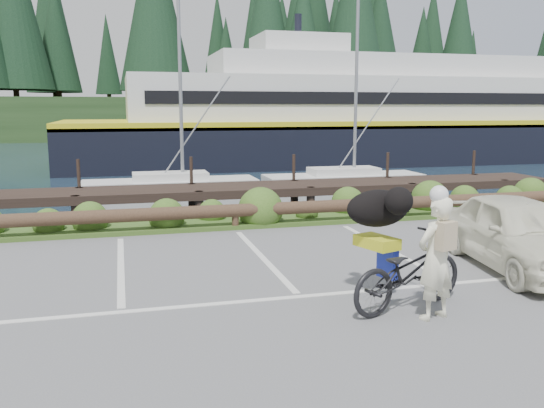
{
  "coord_description": "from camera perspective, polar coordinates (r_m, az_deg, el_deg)",
  "views": [
    {
      "loc": [
        -2.51,
        -8.32,
        2.82
      ],
      "look_at": [
        0.08,
        1.53,
        1.1
      ],
      "focal_mm": 38.0,
      "sensor_mm": 36.0,
      "label": 1
    }
  ],
  "objects": [
    {
      "name": "parked_car",
      "position": [
        10.98,
        23.25,
        -2.59
      ],
      "size": [
        2.11,
        4.02,
        1.3
      ],
      "primitive_type": "imported",
      "rotation": [
        0.0,
        0.0,
        -0.15
      ],
      "color": "silver",
      "rests_on": "ground"
    },
    {
      "name": "harbor_backdrop",
      "position": [
        86.88,
        -12.92,
        7.48
      ],
      "size": [
        170.0,
        160.0,
        30.0
      ],
      "color": "#182939",
      "rests_on": "ground"
    },
    {
      "name": "log_rail",
      "position": [
        13.46,
        -3.64,
        -2.53
      ],
      "size": [
        32.0,
        0.3,
        0.6
      ],
      "primitive_type": null,
      "color": "#443021",
      "rests_on": "ground"
    },
    {
      "name": "vegetation_strip",
      "position": [
        14.12,
        -4.19,
        -1.75
      ],
      "size": [
        34.0,
        1.6,
        0.1
      ],
      "primitive_type": "cube",
      "color": "#3D5B21",
      "rests_on": "ground"
    },
    {
      "name": "dog",
      "position": [
        8.62,
        10.44,
        -0.42
      ],
      "size": [
        0.75,
        1.06,
        0.56
      ],
      "primitive_type": "ellipsoid",
      "rotation": [
        0.0,
        0.0,
        1.9
      ],
      "color": "black",
      "rests_on": "bicycle"
    },
    {
      "name": "bicycle",
      "position": [
        8.36,
        13.37,
        -6.55
      ],
      "size": [
        2.15,
        1.32,
        1.07
      ],
      "primitive_type": "imported",
      "rotation": [
        0.0,
        0.0,
        1.9
      ],
      "color": "black",
      "rests_on": "ground"
    },
    {
      "name": "ground",
      "position": [
        9.13,
        2.01,
        -8.4
      ],
      "size": [
        72.0,
        72.0,
        0.0
      ],
      "primitive_type": "plane",
      "color": "#5A5A5D"
    },
    {
      "name": "cyclist",
      "position": [
        7.98,
        15.93,
        -5.19
      ],
      "size": [
        0.71,
        0.57,
        1.67
      ],
      "primitive_type": "imported",
      "rotation": [
        0.0,
        0.0,
        3.47
      ],
      "color": "white",
      "rests_on": "ground"
    }
  ]
}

